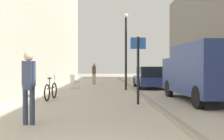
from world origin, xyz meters
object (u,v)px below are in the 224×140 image
Objects in this scene: lamp_post at (126,46)px; delivery_van at (203,71)px; pedestrian_mid_block at (94,72)px; cafe_chair_near_window at (74,80)px; parked_car at (150,77)px; bicycle_leaning at (51,91)px; street_sign_post at (138,64)px; pedestrian_main_foreground at (29,82)px.

delivery_van is at bearing -64.71° from lamp_post.
cafe_chair_near_window is (-1.15, -4.44, -0.44)m from pedestrian_mid_block.
parked_car is 4.47× the size of cafe_chair_near_window.
parked_car is at bearing 55.38° from bicycle_leaning.
street_sign_post reaches higher than pedestrian_mid_block.
pedestrian_main_foreground is 0.34× the size of delivery_van.
bicycle_leaning is at bearing -130.42° from parked_car.
street_sign_post is at bearing -90.50° from lamp_post.
cafe_chair_near_window is at bearing -172.76° from parked_car.
pedestrian_main_foreground is at bearing 42.66° from street_sign_post.
bicycle_leaning is (-3.71, -4.88, -2.34)m from lamp_post.
pedestrian_main_foreground is 10.66m from lamp_post.
parked_car is 3.05m from lamp_post.
lamp_post is 5.06× the size of cafe_chair_near_window.
pedestrian_main_foreground reaches higher than pedestrian_mid_block.
lamp_post is 4.08m from cafe_chair_near_window.
delivery_van is 3.07× the size of bicycle_leaning.
delivery_van is 7.35m from parked_car.
cafe_chair_near_window is at bearing 100.39° from pedestrian_main_foreground.
cafe_chair_near_window is (-3.34, 0.85, -2.18)m from lamp_post.
lamp_post is (-1.74, -1.49, 2.01)m from parked_car.
lamp_post is (2.19, -5.29, 1.73)m from pedestrian_mid_block.
delivery_van is 6.55m from bicycle_leaning.
cafe_chair_near_window is at bearing 54.41° from pedestrian_mid_block.
delivery_van is at bearing 0.14° from cafe_chair_near_window.
parked_car is (-0.99, 7.26, -0.55)m from delivery_van.
pedestrian_main_foreground is at bearing -79.02° from bicycle_leaning.
lamp_post is at bearing -139.30° from parked_car.
pedestrian_mid_block is 5.47m from parked_car.
delivery_van is at bearing 92.89° from pedestrian_mid_block.
street_sign_post is 2.77× the size of cafe_chair_near_window.
parked_car is at bearing 96.30° from delivery_van.
bicycle_leaning is at bearing -127.21° from lamp_post.
pedestrian_main_foreground is 4.80m from street_sign_post.
parked_car is 1.62× the size of street_sign_post.
cafe_chair_near_window is at bearing 131.02° from delivery_van.
pedestrian_mid_block is 5.98m from lamp_post.
pedestrian_mid_block is at bearing 112.51° from delivery_van.
street_sign_post reaches higher than parked_car.
pedestrian_main_foreground reaches higher than parked_car.
street_sign_post is at bearing -17.48° from bicycle_leaning.
cafe_chair_near_window is (-0.09, 10.87, -0.51)m from pedestrian_main_foreground.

